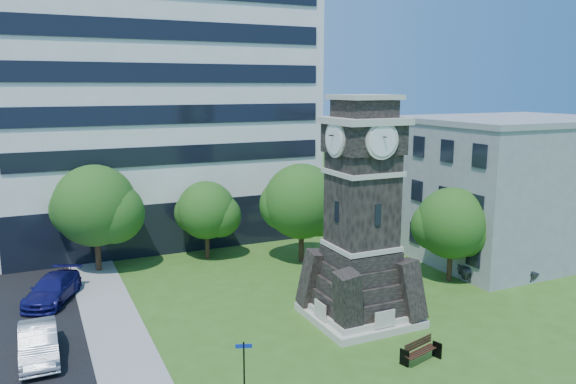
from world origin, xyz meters
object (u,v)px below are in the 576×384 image
car_east_lot (497,267)px  street_sign (244,366)px  car_street_north (52,289)px  car_street_mid (38,343)px  park_bench (420,350)px  clock_tower (361,226)px

car_east_lot → street_sign: street_sign is taller
car_street_north → street_sign: bearing=-43.0°
car_street_mid → car_east_lot: 28.11m
car_street_mid → park_bench: car_street_mid is taller
car_east_lot → park_bench: bearing=145.8°
clock_tower → car_east_lot: size_ratio=2.29×
street_sign → park_bench: bearing=21.3°
car_street_mid → car_street_north: car_street_mid is taller
park_bench → street_sign: 8.84m
car_east_lot → park_bench: car_east_lot is taller
clock_tower → car_street_mid: bearing=171.9°
park_bench → clock_tower: bearing=74.1°
clock_tower → car_street_north: size_ratio=2.34×
park_bench → street_sign: bearing=165.3°
car_street_mid → street_sign: size_ratio=1.74×
car_street_mid → car_street_north: 7.58m
car_street_north → street_sign: (6.46, -15.34, 0.97)m
car_street_mid → car_east_lot: bearing=-1.0°
car_east_lot → street_sign: 22.00m
car_street_mid → car_east_lot: car_street_mid is taller
car_east_lot → car_street_mid: bearing=113.6°
clock_tower → street_sign: (-8.81, -5.51, -3.55)m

